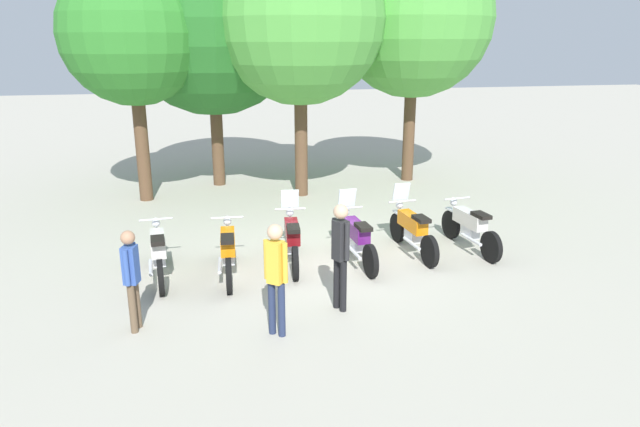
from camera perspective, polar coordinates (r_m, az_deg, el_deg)
ground_plane at (r=11.59m, az=0.51°, el=-4.97°), size 80.00×80.00×0.00m
motorcycle_0 at (r=11.19m, az=-15.62°, el=-3.67°), size 0.62×2.19×0.99m
motorcycle_1 at (r=11.01m, az=-9.04°, el=-3.58°), size 0.62×2.19×0.99m
motorcycle_2 at (r=11.45m, az=-2.76°, el=-2.50°), size 0.62×2.19×1.37m
motorcycle_3 at (r=11.54m, az=3.58°, el=-2.35°), size 0.62×2.19×1.37m
motorcycle_4 at (r=12.15m, az=9.05°, el=-1.54°), size 0.62×2.19×1.37m
motorcycle_5 at (r=12.62m, az=14.51°, el=-1.25°), size 0.62×2.19×0.99m
person_0 at (r=9.16m, az=-18.07°, el=-5.64°), size 0.26×0.41×1.61m
person_1 at (r=9.32m, az=2.02°, el=-3.43°), size 0.32×0.40×1.81m
person_2 at (r=8.56m, az=-4.36°, el=-5.66°), size 0.36×0.33×1.76m
tree_0 at (r=16.30m, az=-18.01°, el=16.45°), size 3.71×3.71×6.30m
tree_1 at (r=17.63m, az=-10.66°, el=18.16°), size 5.36×5.36×7.48m
tree_2 at (r=16.12m, az=-1.99°, el=18.60°), size 4.55×4.55×7.10m
tree_3 at (r=18.20m, az=9.23°, el=18.45°), size 4.67×4.67×7.23m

